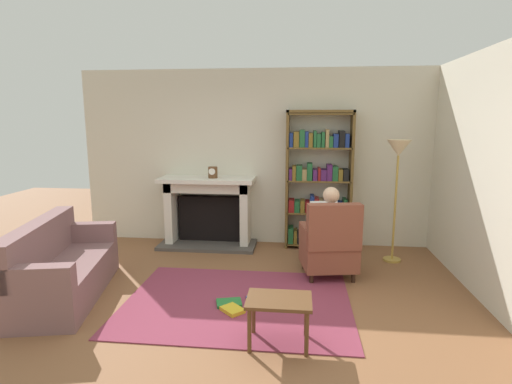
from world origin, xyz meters
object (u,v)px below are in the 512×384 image
mantel_clock (213,172)px  bookshelf (318,183)px  side_table (279,306)px  fireplace (209,209)px  seated_reader (328,227)px  floor_lamp (398,159)px  armchair_reading (330,245)px  sofa_floral (61,269)px

mantel_clock → bookshelf: bookshelf is taller
bookshelf → mantel_clock: bearing=-175.1°
side_table → fireplace: bearing=114.2°
seated_reader → side_table: seated_reader is taller
floor_lamp → bookshelf: bearing=153.6°
armchair_reading → floor_lamp: (0.92, 0.70, 1.00)m
side_table → floor_lamp: (1.46, 2.29, 1.06)m
seated_reader → sofa_floral: 3.14m
fireplace → side_table: 3.04m
mantel_clock → seated_reader: (1.67, -0.96, -0.54)m
mantel_clock → side_table: 3.01m
sofa_floral → side_table: sofa_floral is taller
mantel_clock → floor_lamp: bearing=-8.1°
mantel_clock → bookshelf: (1.58, 0.14, -0.15)m
fireplace → side_table: fireplace is taller
fireplace → sofa_floral: bearing=-120.1°
armchair_reading → sofa_floral: (-2.98, -0.88, -0.10)m
fireplace → bookshelf: 1.74m
sofa_floral → fireplace: bearing=-42.1°
mantel_clock → armchair_reading: bearing=-32.5°
side_table → floor_lamp: 2.92m
fireplace → side_table: bearing=-65.8°
bookshelf → sofa_floral: size_ratio=1.15×
sofa_floral → floor_lamp: (3.89, 1.59, 1.10)m
mantel_clock → bookshelf: 1.59m
bookshelf → sofa_floral: bookshelf is taller
seated_reader → sofa_floral: bearing=8.5°
mantel_clock → floor_lamp: (2.60, -0.37, 0.26)m
seated_reader → sofa_floral: size_ratio=0.63×
fireplace → floor_lamp: 2.87m
bookshelf → armchair_reading: bearing=-85.0°
mantel_clock → side_table: bearing=-66.7°
mantel_clock → floor_lamp: size_ratio=0.10×
armchair_reading → side_table: bearing=61.1°
armchair_reading → side_table: 1.68m
mantel_clock → side_table: mantel_clock is taller
mantel_clock → armchair_reading: mantel_clock is taller
bookshelf → side_table: bookshelf is taller
bookshelf → side_table: 2.91m
mantel_clock → sofa_floral: 2.49m
mantel_clock → sofa_floral: (-1.29, -1.96, -0.84)m
bookshelf → seated_reader: 1.16m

